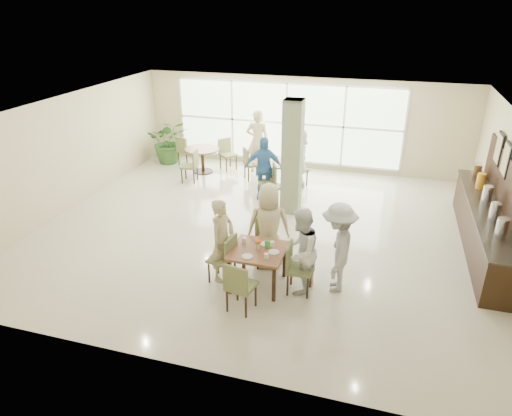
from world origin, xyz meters
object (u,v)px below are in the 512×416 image
(buffet_counter, at_px, (484,224))
(teen_standing, at_px, (338,248))
(teen_left, at_px, (222,240))
(teen_far, at_px, (269,226))
(teen_right, at_px, (300,251))
(round_table_left, at_px, (202,154))
(main_table, at_px, (258,254))
(adult_a, at_px, (263,168))
(potted_plant, at_px, (169,141))
(adult_standing, at_px, (258,141))
(round_table_right, at_px, (272,168))
(adult_b, at_px, (298,159))

(buffet_counter, bearing_deg, teen_standing, -139.20)
(buffet_counter, xyz_separation_m, teen_left, (-4.87, -2.64, 0.25))
(teen_far, height_order, teen_right, teen_far)
(round_table_left, relative_size, teen_left, 0.66)
(main_table, height_order, teen_standing, teen_standing)
(adult_a, bearing_deg, teen_left, -99.75)
(teen_left, distance_m, teen_far, 0.99)
(potted_plant, xyz_separation_m, adult_standing, (2.98, -0.02, 0.25))
(main_table, distance_m, potted_plant, 7.61)
(round_table_right, xyz_separation_m, buffet_counter, (5.17, -2.11, -0.01))
(main_table, distance_m, round_table_left, 6.37)
(round_table_right, xyz_separation_m, teen_left, (0.30, -4.76, 0.24))
(teen_right, bearing_deg, round_table_left, -136.82)
(potted_plant, relative_size, teen_left, 0.87)
(teen_right, distance_m, adult_standing, 6.40)
(teen_far, xyz_separation_m, adult_b, (-0.26, 4.10, 0.01))
(teen_left, xyz_separation_m, adult_standing, (-1.04, 5.90, 0.15))
(main_table, height_order, teen_left, teen_left)
(adult_standing, bearing_deg, round_table_right, 116.08)
(adult_b, bearing_deg, round_table_right, -80.44)
(teen_standing, height_order, adult_b, adult_b)
(buffet_counter, relative_size, adult_standing, 2.45)
(round_table_left, xyz_separation_m, teen_left, (2.64, -5.38, 0.24))
(potted_plant, xyz_separation_m, teen_left, (4.02, -5.92, 0.10))
(teen_standing, bearing_deg, adult_a, -151.38)
(round_table_left, xyz_separation_m, potted_plant, (-1.38, 0.54, 0.14))
(potted_plant, relative_size, teen_standing, 0.83)
(teen_far, height_order, adult_standing, adult_standing)
(main_table, xyz_separation_m, round_table_left, (-3.34, 5.43, -0.09))
(teen_right, xyz_separation_m, adult_a, (-1.78, 3.94, 0.03))
(round_table_left, bearing_deg, potted_plant, 158.43)
(round_table_right, relative_size, adult_standing, 0.56)
(round_table_right, distance_m, teen_left, 4.77)
(teen_left, height_order, teen_right, teen_right)
(buffet_counter, distance_m, teen_standing, 3.68)
(round_table_left, distance_m, adult_standing, 1.73)
(adult_b, bearing_deg, potted_plant, -97.75)
(adult_a, relative_size, adult_standing, 0.87)
(teen_standing, bearing_deg, round_table_right, -156.49)
(adult_standing, bearing_deg, round_table_left, 11.34)
(main_table, distance_m, teen_left, 0.72)
(teen_far, bearing_deg, teen_left, 28.55)
(adult_b, distance_m, adult_standing, 1.84)
(main_table, relative_size, teen_left, 0.60)
(main_table, height_order, adult_standing, adult_standing)
(buffet_counter, bearing_deg, teen_right, -142.30)
(teen_right, bearing_deg, teen_left, -83.75)
(adult_a, bearing_deg, potted_plant, 137.67)
(teen_right, xyz_separation_m, adult_standing, (-2.50, 5.89, 0.15))
(round_table_left, relative_size, adult_a, 0.64)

